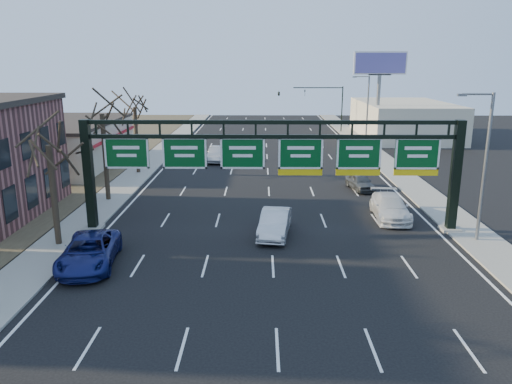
{
  "coord_description": "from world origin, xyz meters",
  "views": [
    {
      "loc": [
        -0.63,
        -23.03,
        10.71
      ],
      "look_at": [
        -0.96,
        5.57,
        3.2
      ],
      "focal_mm": 35.0,
      "sensor_mm": 36.0,
      "label": 1
    }
  ],
  "objects_px": {
    "car_blue_suv": "(89,251)",
    "car_white_wagon": "(390,207)",
    "sign_gantry": "(274,160)",
    "car_silver_sedan": "(275,223)"
  },
  "relations": [
    {
      "from": "car_blue_suv",
      "to": "car_white_wagon",
      "type": "xyz_separation_m",
      "value": [
        18.29,
        8.68,
        -0.01
      ]
    },
    {
      "from": "car_white_wagon",
      "to": "sign_gantry",
      "type": "bearing_deg",
      "value": -159.36
    },
    {
      "from": "sign_gantry",
      "to": "car_blue_suv",
      "type": "distance_m",
      "value": 12.33
    },
    {
      "from": "car_silver_sedan",
      "to": "car_blue_suv",
      "type": "bearing_deg",
      "value": -145.8
    },
    {
      "from": "car_blue_suv",
      "to": "car_white_wagon",
      "type": "height_order",
      "value": "car_blue_suv"
    },
    {
      "from": "car_blue_suv",
      "to": "car_silver_sedan",
      "type": "xyz_separation_m",
      "value": [
        10.1,
        4.98,
        -0.01
      ]
    },
    {
      "from": "car_silver_sedan",
      "to": "car_white_wagon",
      "type": "relative_size",
      "value": 0.88
    },
    {
      "from": "sign_gantry",
      "to": "car_silver_sedan",
      "type": "xyz_separation_m",
      "value": [
        0.06,
        -1.07,
        -3.82
      ]
    },
    {
      "from": "car_silver_sedan",
      "to": "car_white_wagon",
      "type": "bearing_deg",
      "value": 32.26
    },
    {
      "from": "car_silver_sedan",
      "to": "car_white_wagon",
      "type": "xyz_separation_m",
      "value": [
        8.18,
        3.7,
        -0.0
      ]
    }
  ]
}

